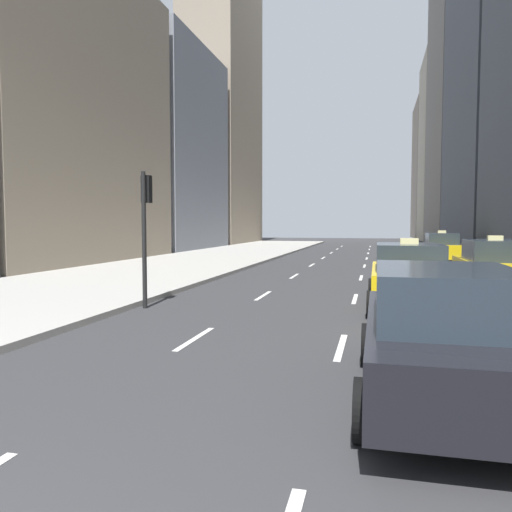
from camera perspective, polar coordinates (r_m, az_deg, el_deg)
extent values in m
cube|color=#ADAAA3|center=(29.88, -6.39, -0.49)|extent=(8.00, 66.00, 0.15)
cube|color=white|center=(9.87, -6.97, -9.35)|extent=(0.12, 2.00, 0.01)
cube|color=white|center=(15.54, 0.84, -4.55)|extent=(0.12, 2.00, 0.01)
cube|color=white|center=(21.39, 4.39, -2.31)|extent=(0.12, 2.00, 0.01)
cube|color=white|center=(27.31, 6.41, -1.03)|extent=(0.12, 2.00, 0.01)
cube|color=white|center=(33.25, 7.70, -0.20)|extent=(0.12, 2.00, 0.01)
cube|color=white|center=(39.21, 8.61, 0.37)|extent=(0.12, 2.00, 0.01)
cube|color=white|center=(45.19, 9.27, 0.79)|extent=(0.12, 2.00, 0.01)
cube|color=white|center=(51.17, 9.78, 1.12)|extent=(0.12, 2.00, 0.01)
cube|color=white|center=(9.29, 9.68, -10.20)|extent=(0.12, 2.00, 0.01)
cube|color=white|center=(15.18, 11.24, -4.82)|extent=(0.12, 2.00, 0.01)
cube|color=white|center=(21.13, 11.92, -2.45)|extent=(0.12, 2.00, 0.01)
cube|color=white|center=(27.10, 12.29, -1.12)|extent=(0.12, 2.00, 0.01)
cube|color=white|center=(33.08, 12.53, -0.28)|extent=(0.12, 2.00, 0.01)
cube|color=white|center=(39.07, 12.70, 0.31)|extent=(0.12, 2.00, 0.01)
cube|color=white|center=(45.06, 12.82, 0.74)|extent=(0.12, 2.00, 0.01)
cube|color=white|center=(51.06, 12.92, 1.07)|extent=(0.12, 2.00, 0.01)
cube|color=white|center=(9.53, 27.01, -10.20)|extent=(0.12, 2.00, 0.01)
cube|color=white|center=(15.33, 21.80, -4.93)|extent=(0.12, 2.00, 0.01)
cube|color=white|center=(21.24, 19.50, -2.55)|extent=(0.12, 2.00, 0.01)
cube|color=white|center=(27.18, 18.20, -1.21)|extent=(0.12, 2.00, 0.01)
cube|color=white|center=(33.15, 17.38, -0.35)|extent=(0.12, 2.00, 0.01)
cube|color=white|center=(39.13, 16.80, 0.25)|extent=(0.12, 2.00, 0.01)
cube|color=white|center=(45.11, 16.38, 0.69)|extent=(0.12, 2.00, 0.01)
cube|color=white|center=(51.10, 16.06, 1.02)|extent=(0.12, 2.00, 0.01)
cube|color=gray|center=(30.91, -21.35, 15.17)|extent=(6.00, 16.30, 17.05)
cube|color=gray|center=(44.43, -9.53, 11.85)|extent=(6.00, 13.20, 17.19)
cube|color=gray|center=(59.48, -3.81, 17.67)|extent=(6.00, 14.04, 33.28)
cube|color=#4C515B|center=(43.94, 26.11, 19.02)|extent=(6.00, 16.69, 28.28)
cube|color=slate|center=(60.46, 22.53, 16.02)|extent=(6.00, 16.41, 30.92)
cube|color=#A89E89|center=(73.86, 20.72, 11.25)|extent=(6.00, 11.65, 24.57)
cube|color=gray|center=(86.45, 19.63, 9.15)|extent=(6.00, 13.35, 21.63)
cube|color=yellow|center=(17.59, 25.37, -1.63)|extent=(1.80, 4.40, 0.76)
cube|color=#28333D|center=(17.29, 25.62, 0.60)|extent=(1.58, 2.29, 0.64)
cube|color=#F2E599|center=(17.27, 25.65, 1.89)|extent=(0.44, 0.20, 0.14)
cylinder|color=black|center=(18.81, 21.81, -2.39)|extent=(0.22, 0.66, 0.66)
cylinder|color=black|center=(19.15, 27.15, -2.42)|extent=(0.22, 0.66, 0.66)
cylinder|color=black|center=(16.13, 23.19, -3.38)|extent=(0.22, 0.66, 0.66)
cube|color=yellow|center=(13.48, 16.95, -2.95)|extent=(1.80, 4.40, 0.76)
cube|color=#28333D|center=(13.16, 17.08, -0.05)|extent=(1.58, 2.29, 0.64)
cube|color=#F2E599|center=(13.14, 17.11, 1.65)|extent=(0.44, 0.20, 0.14)
cylinder|color=black|center=(14.86, 13.15, -3.76)|extent=(0.22, 0.66, 0.66)
cylinder|color=black|center=(14.96, 20.07, -3.84)|extent=(0.22, 0.66, 0.66)
cylinder|color=black|center=(12.16, 13.04, -5.40)|extent=(0.22, 0.66, 0.66)
cylinder|color=black|center=(12.28, 21.51, -5.47)|extent=(0.22, 0.66, 0.66)
cube|color=yellow|center=(30.49, 20.37, 0.58)|extent=(1.80, 4.40, 0.76)
cube|color=#28333D|center=(30.20, 20.46, 1.88)|extent=(1.58, 2.29, 0.64)
cube|color=#F2E599|center=(30.19, 20.47, 2.62)|extent=(0.44, 0.20, 0.14)
cylinder|color=black|center=(31.77, 18.45, 0.05)|extent=(0.22, 0.66, 0.66)
cylinder|color=black|center=(31.97, 21.67, 0.00)|extent=(0.22, 0.66, 0.66)
cylinder|color=black|center=(29.06, 18.91, -0.28)|extent=(0.22, 0.66, 0.66)
cylinder|color=black|center=(29.28, 22.41, -0.33)|extent=(0.22, 0.66, 0.66)
cube|color=black|center=(6.74, 20.38, -9.65)|extent=(1.80, 4.63, 0.74)
cube|color=#28333D|center=(6.35, 20.82, -4.17)|extent=(1.58, 2.41, 0.64)
cylinder|color=black|center=(8.18, 12.75, -9.83)|extent=(0.22, 0.66, 0.66)
cylinder|color=black|center=(8.35, 25.38, -9.81)|extent=(0.22, 0.66, 0.66)
cylinder|color=black|center=(5.42, 12.26, -16.86)|extent=(0.22, 0.66, 0.66)
cylinder|color=black|center=(13.44, -12.66, 1.76)|extent=(0.12, 0.12, 3.60)
cube|color=black|center=(13.63, -12.41, 7.47)|extent=(0.24, 0.20, 0.72)
sphere|color=red|center=(13.75, -12.22, 8.40)|extent=(0.14, 0.14, 0.14)
sphere|color=#4C3F14|center=(13.73, -12.20, 7.44)|extent=(0.14, 0.14, 0.14)
sphere|color=#198C2D|center=(13.71, -12.19, 6.48)|extent=(0.14, 0.14, 0.14)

